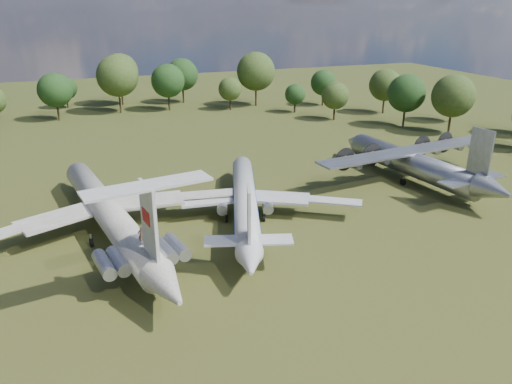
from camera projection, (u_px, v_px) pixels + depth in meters
name	position (u px, v px, depth m)	size (l,w,h in m)	color
ground	(161.00, 239.00, 63.04)	(300.00, 300.00, 0.00)	#213712
il62_airliner	(109.00, 218.00, 63.13)	(38.36, 49.87, 4.89)	beige
tu104_jet	(245.00, 204.00, 68.27)	(32.08, 42.77, 4.28)	#BDBDBD
an12_transport	(411.00, 166.00, 82.67)	(34.40, 38.44, 5.06)	#AAACB2
person_on_il62	(141.00, 235.00, 50.86)	(0.70, 0.46, 1.91)	#9A6B4E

